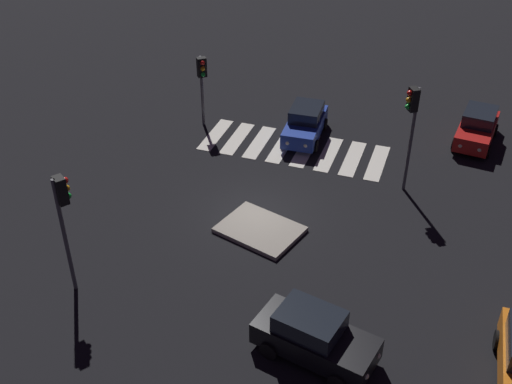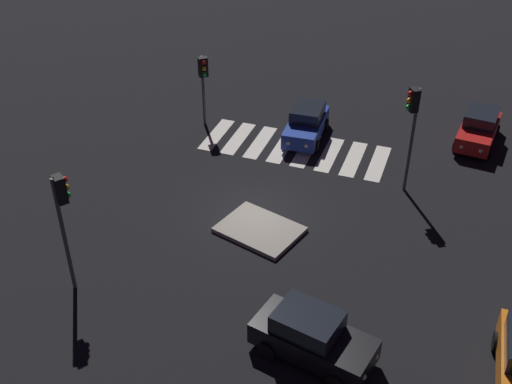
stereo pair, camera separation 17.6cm
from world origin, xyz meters
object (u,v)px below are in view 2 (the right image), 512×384
(car_black, at_px, (312,337))
(car_red, at_px, (479,128))
(car_blue, at_px, (306,123))
(traffic_light_south, at_px, (412,115))
(traffic_light_north, at_px, (62,206))
(traffic_light_east, at_px, (203,75))
(traffic_island, at_px, (260,230))

(car_black, xyz_separation_m, car_red, (-3.96, -15.56, -0.03))
(car_blue, height_order, traffic_light_south, traffic_light_south)
(car_blue, xyz_separation_m, car_black, (-3.96, 13.25, 0.03))
(traffic_light_north, bearing_deg, car_black, -56.73)
(car_red, bearing_deg, traffic_light_east, -71.56)
(traffic_island, relative_size, traffic_light_north, 0.78)
(traffic_light_north, height_order, traffic_light_south, traffic_light_south)
(traffic_island, height_order, traffic_light_south, traffic_light_south)
(traffic_island, distance_m, car_blue, 7.90)
(car_black, xyz_separation_m, traffic_light_south, (-1.19, -10.20, 2.80))
(traffic_island, relative_size, car_blue, 0.95)
(car_black, bearing_deg, traffic_island, 136.08)
(car_red, height_order, traffic_light_north, traffic_light_north)
(car_blue, distance_m, traffic_light_north, 14.02)
(car_blue, bearing_deg, traffic_island, -0.30)
(car_blue, relative_size, traffic_light_south, 0.79)
(car_black, relative_size, traffic_light_north, 0.88)
(car_blue, distance_m, traffic_light_south, 6.62)
(traffic_light_south, bearing_deg, traffic_light_north, 11.21)
(car_blue, distance_m, car_black, 13.83)
(traffic_island, xyz_separation_m, traffic_light_north, (5.01, 5.10, 3.38))
(car_black, xyz_separation_m, traffic_light_east, (9.09, -12.74, 1.96))
(traffic_island, xyz_separation_m, traffic_light_east, (5.49, -7.35, 2.69))
(traffic_island, distance_m, traffic_light_south, 7.65)
(car_blue, bearing_deg, traffic_light_east, -87.33)
(car_black, distance_m, traffic_light_north, 9.01)
(car_blue, height_order, car_red, car_red)
(traffic_island, bearing_deg, car_red, -126.63)
(traffic_island, relative_size, car_red, 0.94)
(car_blue, xyz_separation_m, car_red, (-7.92, -2.31, 0.00))
(traffic_island, height_order, car_black, car_black)
(traffic_island, bearing_deg, car_blue, -87.33)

